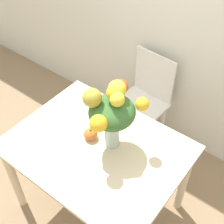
{
  "coord_description": "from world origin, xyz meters",
  "views": [
    {
      "loc": [
        0.88,
        -0.98,
        2.34
      ],
      "look_at": [
        0.07,
        0.08,
        1.04
      ],
      "focal_mm": 50.0,
      "sensor_mm": 36.0,
      "label": 1
    }
  ],
  "objects": [
    {
      "name": "ground_plane",
      "position": [
        0.0,
        0.0,
        0.0
      ],
      "size": [
        12.0,
        12.0,
        0.0
      ],
      "primitive_type": "plane",
      "color": "#8E7556"
    },
    {
      "name": "wall_back",
      "position": [
        0.0,
        1.07,
        1.35
      ],
      "size": [
        8.0,
        0.06,
        2.7
      ],
      "color": "silver",
      "rests_on": "ground_plane"
    },
    {
      "name": "dining_table",
      "position": [
        0.0,
        0.0,
        0.64
      ],
      "size": [
        1.14,
        0.88,
        0.75
      ],
      "color": "beige",
      "rests_on": "ground_plane"
    },
    {
      "name": "flower_vase",
      "position": [
        0.06,
        0.08,
        1.04
      ],
      "size": [
        0.32,
        0.37,
        0.48
      ],
      "color": "#B2CCBC",
      "rests_on": "dining_table"
    },
    {
      "name": "pumpkin",
      "position": [
        -0.08,
        0.03,
        0.78
      ],
      "size": [
        0.09,
        0.09,
        0.09
      ],
      "color": "orange",
      "rests_on": "dining_table"
    },
    {
      "name": "dining_chair_near_window",
      "position": [
        -0.16,
        0.84,
        0.47
      ],
      "size": [
        0.45,
        0.45,
        0.89
      ],
      "rotation": [
        0.0,
        0.0,
        -0.07
      ],
      "color": "white",
      "rests_on": "ground_plane"
    }
  ]
}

